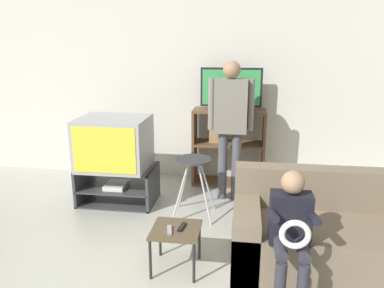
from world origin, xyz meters
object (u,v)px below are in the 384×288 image
remote_control_black (182,227)px  person_seated_child (291,228)px  couch (329,236)px  person_standing_adult (231,118)px  television_main (114,143)px  remote_control_white (169,230)px  tv_stand (118,185)px  media_shelf (228,147)px  snack_table (176,234)px  television_flat (231,90)px  folding_stool (194,169)px

remote_control_black → person_seated_child: (0.84, -0.28, 0.20)m
couch → person_standing_adult: person_standing_adult is taller
television_main → couch: (2.24, -1.06, -0.45)m
remote_control_black → remote_control_white: 0.12m
remote_control_white → person_seated_child: 0.98m
person_standing_adult → tv_stand: bearing=-167.7°
media_shelf → snack_table: 2.10m
television_main → person_standing_adult: 1.39m
television_main → television_flat: bearing=30.8°
snack_table → couch: size_ratio=0.25×
snack_table → remote_control_black: size_ratio=2.78×
media_shelf → folding_stool: 1.09m
television_main → media_shelf: television_main is taller
media_shelf → remote_control_white: bearing=-100.0°
remote_control_black → couch: size_ratio=0.09×
snack_table → person_standing_adult: size_ratio=0.24×
remote_control_black → remote_control_white: size_ratio=1.00×
snack_table → folding_stool: bearing=89.4°
tv_stand → folding_stool: size_ratio=1.33×
media_shelf → remote_control_white: (-0.37, -2.11, -0.14)m
tv_stand → snack_table: (0.94, -1.27, 0.11)m
tv_stand → folding_stool: 1.04m
tv_stand → television_main: (-0.02, 0.00, 0.52)m
person_standing_adult → television_flat: bearing=92.5°
snack_table → couch: (1.28, 0.22, -0.04)m
television_main → snack_table: size_ratio=1.97×
tv_stand → person_standing_adult: person_standing_adult is taller
media_shelf → snack_table: size_ratio=2.55×
tv_stand → remote_control_white: 1.61m
tv_stand → person_standing_adult: size_ratio=0.53×
remote_control_white → person_standing_adult: 1.78m
television_main → couch: size_ratio=0.49×
couch → person_seated_child: size_ratio=1.65×
remote_control_white → person_seated_child: person_seated_child is taller
folding_stool → snack_table: size_ratio=1.67×
folding_stool → person_standing_adult: (0.36, 0.54, 0.46)m
television_flat → person_standing_adult: bearing=-87.5°
television_flat → couch: bearing=-63.1°
couch → person_standing_adult: size_ratio=0.97×
folding_stool → remote_control_black: bearing=-87.9°
folding_stool → remote_control_white: size_ratio=4.64×
folding_stool → remote_control_white: (-0.05, -1.07, -0.17)m
remote_control_white → media_shelf: bearing=67.5°
television_flat → person_seated_child: television_flat is taller
couch → person_seated_child: bearing=-128.8°
remote_control_black → tv_stand: bearing=136.5°
remote_control_white → person_standing_adult: size_ratio=0.09×
snack_table → couch: couch is taller
couch → folding_stool: bearing=147.7°
remote_control_black → person_standing_adult: size_ratio=0.09×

